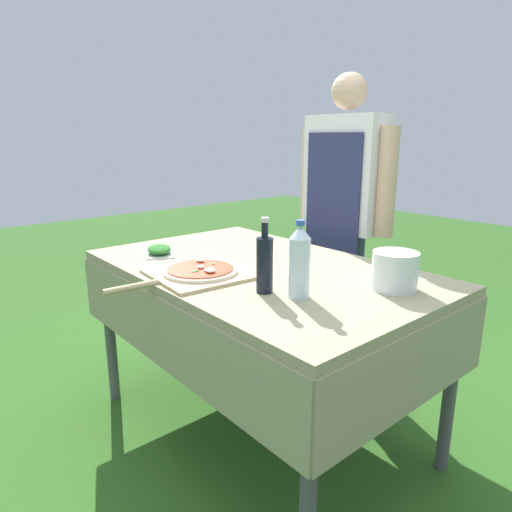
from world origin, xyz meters
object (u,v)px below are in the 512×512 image
object	(u,v)px
oil_bottle	(265,263)
water_bottle	(300,262)
mixing_tub	(395,271)
pizza_on_peel	(198,272)
prep_table	(259,286)
herb_container	(159,250)
person_cook	(344,203)

from	to	relation	value
oil_bottle	water_bottle	size ratio (longest dim) A/B	1.00
water_bottle	mixing_tub	world-z (taller)	water_bottle
oil_bottle	pizza_on_peel	bearing A→B (deg)	-167.68
prep_table	mixing_tub	bearing A→B (deg)	18.15
herb_container	mixing_tub	distance (m)	1.06
pizza_on_peel	oil_bottle	bearing A→B (deg)	16.58
mixing_tub	pizza_on_peel	bearing A→B (deg)	-143.00
pizza_on_peel	water_bottle	world-z (taller)	water_bottle
prep_table	person_cook	bearing A→B (deg)	102.98
pizza_on_peel	water_bottle	bearing A→B (deg)	20.48
prep_table	pizza_on_peel	xyz separation A→B (m)	(-0.06, -0.27, 0.10)
prep_table	mixing_tub	xyz separation A→B (m)	(0.53, 0.17, 0.16)
prep_table	oil_bottle	bearing A→B (deg)	-37.63
herb_container	oil_bottle	bearing A→B (deg)	1.92
person_cook	mixing_tub	size ratio (longest dim) A/B	10.05
person_cook	water_bottle	distance (m)	1.05
prep_table	person_cook	distance (m)	0.81
prep_table	mixing_tub	world-z (taller)	mixing_tub
water_bottle	mixing_tub	distance (m)	0.36
herb_container	mixing_tub	size ratio (longest dim) A/B	1.34
person_cook	herb_container	xyz separation A→B (m)	(-0.27, -0.97, -0.16)
pizza_on_peel	mixing_tub	bearing A→B (deg)	41.26
prep_table	mixing_tub	size ratio (longest dim) A/B	9.21
person_cook	pizza_on_peel	world-z (taller)	person_cook
person_cook	pizza_on_peel	xyz separation A→B (m)	(0.12, -1.02, -0.16)
prep_table	person_cook	world-z (taller)	person_cook
prep_table	herb_container	xyz separation A→B (m)	(-0.45, -0.22, 0.11)
pizza_on_peel	herb_container	xyz separation A→B (m)	(-0.39, 0.04, 0.01)
pizza_on_peel	oil_bottle	xyz separation A→B (m)	(0.31, 0.07, 0.09)
person_cook	oil_bottle	size ratio (longest dim) A/B	6.13
mixing_tub	oil_bottle	bearing A→B (deg)	-126.11
oil_bottle	mixing_tub	xyz separation A→B (m)	(0.27, 0.37, -0.04)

